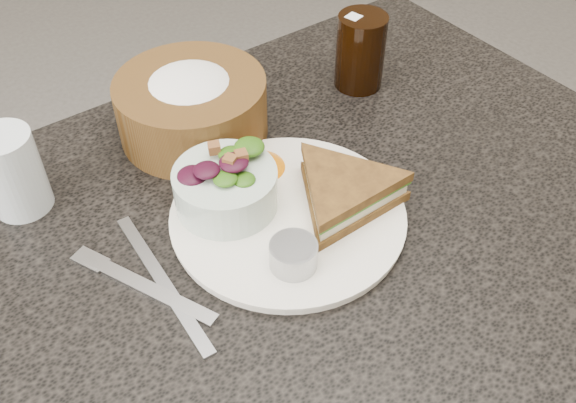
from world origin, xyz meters
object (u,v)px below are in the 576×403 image
(dinner_plate, at_px, (288,216))
(water_glass, at_px, (12,172))
(dining_table, at_px, (287,392))
(salad_bowl, at_px, (225,183))
(sandwich, at_px, (344,192))
(dressing_ramekin, at_px, (293,255))
(cola_glass, at_px, (361,48))
(bread_basket, at_px, (191,99))

(dinner_plate, distance_m, water_glass, 0.32)
(dining_table, bearing_deg, water_glass, 136.43)
(dining_table, height_order, salad_bowl, salad_bowl)
(dining_table, distance_m, dinner_plate, 0.38)
(sandwich, relative_size, dressing_ramekin, 3.11)
(cola_glass, bearing_deg, dining_table, -145.86)
(dinner_plate, xyz_separation_m, water_glass, (-0.24, 0.21, 0.05))
(dressing_ramekin, distance_m, bread_basket, 0.28)
(dinner_plate, height_order, sandwich, sandwich)
(dining_table, height_order, cola_glass, cola_glass)
(water_glass, bearing_deg, salad_bowl, -39.03)
(bread_basket, xyz_separation_m, water_glass, (-0.23, 0.00, -0.00))
(dinner_plate, bearing_deg, bread_basket, 91.17)
(cola_glass, bearing_deg, dressing_ramekin, -141.51)
(sandwich, relative_size, bread_basket, 0.82)
(bread_basket, distance_m, water_glass, 0.23)
(dining_table, distance_m, sandwich, 0.41)
(dining_table, relative_size, dinner_plate, 3.71)
(dinner_plate, height_order, dressing_ramekin, dressing_ramekin)
(cola_glass, bearing_deg, salad_bowl, -159.60)
(sandwich, bearing_deg, salad_bowl, 142.10)
(water_glass, bearing_deg, bread_basket, -0.28)
(bread_basket, xyz_separation_m, cola_glass, (0.25, -0.04, 0.00))
(dressing_ramekin, bearing_deg, dinner_plate, 57.92)
(sandwich, xyz_separation_m, bread_basket, (-0.06, 0.23, 0.02))
(dressing_ramekin, relative_size, bread_basket, 0.26)
(water_glass, bearing_deg, dinner_plate, -40.98)
(dinner_plate, distance_m, bread_basket, 0.21)
(salad_bowl, relative_size, cola_glass, 0.99)
(salad_bowl, relative_size, bread_basket, 0.61)
(bread_basket, bearing_deg, salad_bowl, -106.41)
(water_glass, bearing_deg, dining_table, -43.57)
(cola_glass, distance_m, water_glass, 0.49)
(sandwich, relative_size, salad_bowl, 1.34)
(salad_bowl, bearing_deg, dining_table, -58.41)
(salad_bowl, xyz_separation_m, bread_basket, (0.04, 0.15, 0.01))
(dressing_ramekin, bearing_deg, salad_bowl, 93.66)
(dining_table, xyz_separation_m, water_glass, (-0.23, 0.22, 0.43))
(dressing_ramekin, relative_size, cola_glass, 0.43)
(dining_table, height_order, dressing_ramekin, dressing_ramekin)
(dinner_plate, height_order, cola_glass, cola_glass)
(sandwich, bearing_deg, dining_table, 164.90)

